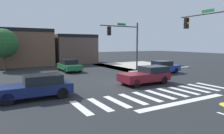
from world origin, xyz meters
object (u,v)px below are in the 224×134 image
(roadside_tree, at_px, (3,43))
(car_blue, at_px, (161,67))
(car_green, at_px, (69,65))
(traffic_signal_southeast, at_px, (211,32))
(traffic_signal_northeast, at_px, (125,38))
(car_maroon, at_px, (146,75))
(car_navy, at_px, (37,86))

(roadside_tree, bearing_deg, car_blue, -36.78)
(car_green, height_order, roadside_tree, roadside_tree)
(traffic_signal_southeast, height_order, traffic_signal_northeast, traffic_signal_southeast)
(car_green, xyz_separation_m, car_maroon, (3.25, -10.55, -0.00))
(traffic_signal_northeast, bearing_deg, car_blue, 139.26)
(car_green, distance_m, car_maroon, 11.04)
(car_maroon, bearing_deg, car_blue, -144.02)
(car_navy, bearing_deg, roadside_tree, -85.18)
(traffic_signal_northeast, relative_size, car_maroon, 1.39)
(car_blue, bearing_deg, traffic_signal_southeast, -99.10)
(traffic_signal_northeast, distance_m, car_maroon, 7.58)
(traffic_signal_southeast, xyz_separation_m, car_maroon, (-4.21, 2.77, -3.50))
(car_maroon, bearing_deg, car_green, -72.89)
(car_green, xyz_separation_m, car_blue, (8.52, -6.73, -0.05))
(traffic_signal_northeast, xyz_separation_m, car_green, (-5.41, 4.05, -3.22))
(car_maroon, relative_size, roadside_tree, 0.80)
(roadside_tree, bearing_deg, traffic_signal_northeast, -35.69)
(traffic_signal_southeast, height_order, car_navy, traffic_signal_southeast)
(car_navy, relative_size, car_blue, 0.99)
(car_green, height_order, car_maroon, same)
(car_green, bearing_deg, car_navy, -26.84)
(traffic_signal_northeast, xyz_separation_m, car_navy, (-10.88, -6.75, -3.23))
(car_green, relative_size, car_blue, 0.98)
(traffic_signal_northeast, xyz_separation_m, car_blue, (3.11, -2.68, -3.27))
(car_blue, bearing_deg, car_navy, -163.76)
(car_navy, height_order, car_blue, car_navy)
(car_navy, xyz_separation_m, car_blue, (13.98, 4.07, -0.04))
(traffic_signal_northeast, bearing_deg, car_navy, 31.82)
(car_navy, bearing_deg, car_blue, -163.76)
(traffic_signal_northeast, relative_size, roadside_tree, 1.12)
(traffic_signal_southeast, relative_size, car_green, 1.43)
(traffic_signal_southeast, distance_m, car_blue, 7.57)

